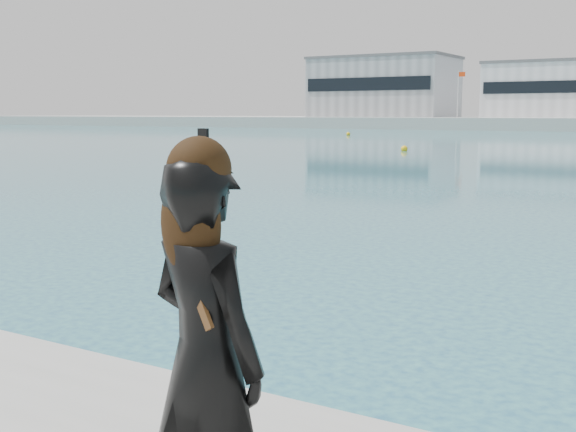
{
  "coord_description": "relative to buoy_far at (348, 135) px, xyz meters",
  "views": [
    {
      "loc": [
        2.44,
        -3.14,
        2.78
      ],
      "look_at": [
        0.55,
        -0.01,
        2.26
      ],
      "focal_mm": 45.0,
      "sensor_mm": 36.0,
      "label": 1
    }
  ],
  "objects": [
    {
      "name": "buoy_extra",
      "position": [
        20.28,
        -31.59,
        0.0
      ],
      "size": [
        0.5,
        0.5,
        0.5
      ],
      "primitive_type": "sphere",
      "color": "yellow",
      "rests_on": "ground"
    },
    {
      "name": "warehouse_grey_left",
      "position": [
        -16.93,
        49.46,
        7.76
      ],
      "size": [
        26.52,
        16.36,
        11.5
      ],
      "color": "gray",
      "rests_on": "far_quay"
    },
    {
      "name": "warehouse_white",
      "position": [
        16.07,
        49.46,
        6.76
      ],
      "size": [
        24.48,
        15.35,
        9.5
      ],
      "color": "silver",
      "rests_on": "far_quay"
    },
    {
      "name": "woman",
      "position": [
        38.61,
        -79.24,
        1.77
      ],
      "size": [
        0.74,
        0.58,
        1.91
      ],
      "rotation": [
        0.0,
        0.0,
        2.9
      ],
      "color": "black",
      "rests_on": "near_quay"
    },
    {
      "name": "buoy_far",
      "position": [
        0.0,
        0.0,
        0.0
      ],
      "size": [
        0.5,
        0.5,
        0.5
      ],
      "primitive_type": "sphere",
      "color": "yellow",
      "rests_on": "ground"
    },
    {
      "name": "flagpole_left",
      "position": [
        0.16,
        42.48,
        6.54
      ],
      "size": [
        1.28,
        0.16,
        8.0
      ],
      "color": "silver",
      "rests_on": "far_quay"
    }
  ]
}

